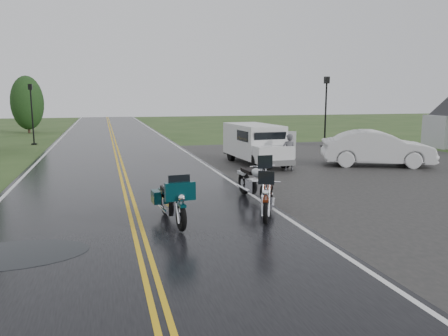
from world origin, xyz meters
name	(u,v)px	position (x,y,z in m)	size (l,w,h in m)	color
ground	(136,225)	(0.00, 0.00, 0.00)	(120.00, 120.00, 0.00)	#2D471E
road	(120,165)	(0.00, 10.00, 0.02)	(8.00, 100.00, 0.04)	black
parking_pad	(392,172)	(11.00, 5.00, 0.01)	(14.00, 24.00, 0.03)	black
visitor_center	(448,109)	(20.00, 12.00, 2.40)	(16.00, 10.00, 4.80)	#A8AAAD
motorcycle_red	(266,201)	(3.05, -0.91, 0.64)	(0.79, 2.17, 1.28)	#541B09
motorcycle_teal	(181,206)	(0.96, -0.95, 0.66)	(0.81, 2.23, 1.32)	#042E34
motorcycle_silver	(266,184)	(3.66, 0.65, 0.72)	(0.88, 2.43, 1.44)	#B5B9BE
van_white	(254,149)	(5.48, 6.89, 0.95)	(1.81, 4.83, 1.90)	silver
person_at_van	(289,153)	(6.86, 6.37, 0.78)	(0.57, 0.37, 1.57)	#4D4D52
sedan_white	(377,149)	(11.27, 6.53, 0.80)	(1.70, 4.87, 1.60)	silver
lamp_post_far_left	(32,114)	(-5.14, 20.52, 2.00)	(0.34, 0.34, 4.01)	black
lamp_post_far_right	(326,112)	(12.71, 14.07, 2.21)	(0.38, 0.38, 4.42)	black
tree_left_far	(28,109)	(-6.95, 30.84, 2.12)	(2.75, 2.75, 4.23)	#1E3D19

